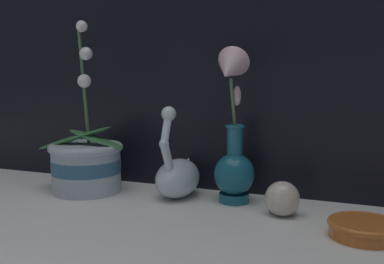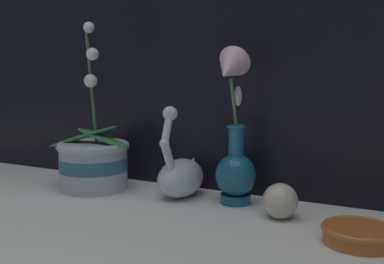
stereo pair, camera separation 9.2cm
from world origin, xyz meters
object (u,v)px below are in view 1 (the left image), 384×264
blue_vase (233,146)px  glass_sphere (282,199)px  orchid_potted_plant (86,162)px  swan_figurine (178,175)px  amber_dish (364,228)px

blue_vase → glass_sphere: blue_vase is taller
orchid_potted_plant → swan_figurine: size_ratio=1.89×
orchid_potted_plant → amber_dish: size_ratio=3.21×
amber_dish → glass_sphere: bearing=156.2°
amber_dish → blue_vase: bearing=157.1°
swan_figurine → blue_vase: size_ratio=0.63×
swan_figurine → amber_dish: size_ratio=1.70×
swan_figurine → blue_vase: blue_vase is taller
orchid_potted_plant → amber_dish: bearing=-7.4°
blue_vase → orchid_potted_plant: bearing=-174.7°
swan_figurine → blue_vase: 0.16m
swan_figurine → blue_vase: bearing=-1.5°
swan_figurine → amber_dish: 0.44m
orchid_potted_plant → amber_dish: orchid_potted_plant is taller
glass_sphere → amber_dish: (0.16, -0.07, -0.02)m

